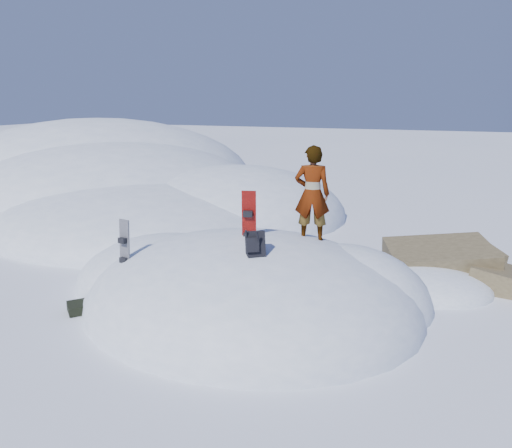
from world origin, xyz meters
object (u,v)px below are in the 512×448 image
(snowboard_red, at_px, (249,227))
(snowboard_dark, at_px, (124,252))
(backpack, at_px, (255,244))
(person, at_px, (312,194))

(snowboard_red, xyz_separation_m, snowboard_dark, (-2.31, -0.99, -0.50))
(snowboard_dark, relative_size, backpack, 2.51)
(snowboard_dark, relative_size, person, 0.69)
(snowboard_red, xyz_separation_m, backpack, (0.48, -0.92, -0.04))
(snowboard_red, height_order, backpack, snowboard_red)
(person, bearing_deg, backpack, 58.53)
(snowboard_dark, distance_m, person, 4.00)
(snowboard_red, relative_size, snowboard_dark, 1.12)
(snowboard_red, height_order, snowboard_dark, snowboard_red)
(snowboard_dark, xyz_separation_m, person, (3.39, 1.81, 1.10))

